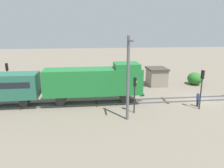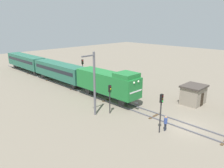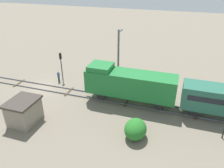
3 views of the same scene
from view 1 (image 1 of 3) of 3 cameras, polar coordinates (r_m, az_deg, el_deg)
The scene contains 11 objects.
ground_plane at distance 29.31m, azimuth 21.34°, elevation -3.77°, with size 150.72×150.72×0.00m, color #756B5B.
railway_track at distance 29.29m, azimuth 21.35°, elevation -3.63°, with size 2.40×100.48×0.16m.
locomotive at distance 25.16m, azimuth -4.49°, elevation 0.88°, with size 2.90×11.60×4.60m.
traffic_signal_near at distance 25.17m, azimuth 22.44°, elevation 0.34°, with size 0.32×0.34×4.32m.
traffic_signal_mid at distance 22.42m, azimuth 5.97°, elevation -1.15°, with size 0.32×0.34×3.79m.
traffic_signal_far at distance 30.21m, azimuth -25.59°, elevation 2.35°, with size 0.32×0.34×4.44m.
worker_near_track at distance 26.44m, azimuth 21.56°, elevation -3.44°, with size 0.38×0.38×1.70m.
catenary_mast at distance 20.25m, azimuth 4.23°, elevation 1.87°, with size 1.94×0.28×8.00m.
relay_hut at distance 34.51m, azimuth 11.57°, elevation 1.95°, with size 3.50×2.90×2.74m.
bush_near at distance 31.59m, azimuth -9.13°, elevation 0.17°, with size 2.71×2.21×1.97m, color #246E26.
bush_mid at distance 36.72m, azimuth 20.80°, elevation 1.34°, with size 2.63×2.15×1.91m, color #276C26.
Camera 1 is at (-24.46, 13.68, 8.59)m, focal length 35.00 mm.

